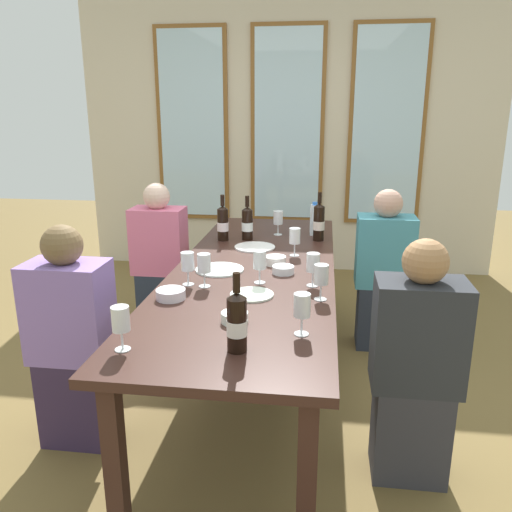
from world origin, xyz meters
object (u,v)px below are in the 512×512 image
(wine_bottle_0, at_px, (223,223))
(wine_glass_1, at_px, (204,264))
(wine_glass_3, at_px, (302,306))
(seated_person_1, at_px, (383,274))
(tasting_bowl_0, at_px, (235,317))
(white_plate_1, at_px, (220,270))
(seated_person_2, at_px, (72,343))
(white_plate_0, at_px, (255,247))
(water_bottle, at_px, (314,220))
(wine_glass_2, at_px, (188,263))
(dining_table, at_px, (255,278))
(tasting_bowl_2, at_px, (275,260))
(wine_glass_5, at_px, (121,320))
(seated_person_0, at_px, (160,262))
(wine_bottle_3, at_px, (319,222))
(tasting_bowl_1, at_px, (171,294))
(white_plate_2, at_px, (252,295))
(wine_glass_8, at_px, (260,261))
(seated_person_3, at_px, (415,369))
(wine_bottle_2, at_px, (247,223))
(wine_glass_6, at_px, (295,237))
(wine_glass_0, at_px, (321,276))
(wine_glass_7, at_px, (313,263))
(wine_glass_4, at_px, (278,219))
(wine_bottle_1, at_px, (237,322))
(tasting_bowl_3, at_px, (283,270))

(wine_bottle_0, relative_size, wine_glass_1, 1.82)
(wine_glass_3, bearing_deg, seated_person_1, 71.97)
(tasting_bowl_0, relative_size, seated_person_1, 0.10)
(white_plate_1, height_order, seated_person_2, seated_person_2)
(white_plate_0, height_order, wine_glass_1, wine_glass_1)
(water_bottle, bearing_deg, wine_glass_2, -117.77)
(dining_table, height_order, tasting_bowl_2, tasting_bowl_2)
(wine_glass_5, height_order, seated_person_1, seated_person_1)
(seated_person_1, bearing_deg, dining_table, -141.74)
(wine_glass_1, height_order, seated_person_2, seated_person_2)
(wine_glass_5, xyz_separation_m, seated_person_0, (-0.45, 1.82, -0.34))
(wine_bottle_3, height_order, tasting_bowl_1, wine_bottle_3)
(white_plate_2, height_order, tasting_bowl_2, tasting_bowl_2)
(white_plate_2, xyz_separation_m, wine_glass_3, (0.26, -0.42, 0.12))
(wine_glass_8, height_order, seated_person_3, seated_person_3)
(wine_bottle_2, distance_m, wine_glass_6, 0.50)
(wine_glass_0, height_order, wine_glass_3, same)
(wine_glass_5, xyz_separation_m, wine_glass_7, (0.69, 0.82, 0.00))
(wine_glass_7, distance_m, seated_person_0, 1.55)
(wine_bottle_3, height_order, wine_glass_2, wine_bottle_3)
(tasting_bowl_1, height_order, wine_glass_5, wine_glass_5)
(white_plate_0, bearing_deg, wine_glass_2, -107.55)
(wine_glass_2, distance_m, seated_person_1, 1.51)
(white_plate_0, bearing_deg, dining_table, -82.44)
(wine_glass_4, xyz_separation_m, seated_person_2, (-0.86, -1.46, -0.33))
(wine_bottle_3, xyz_separation_m, wine_glass_4, (-0.29, 0.12, -0.01))
(wine_bottle_0, distance_m, wine_glass_6, 0.60)
(white_plate_2, relative_size, wine_glass_7, 1.23)
(tasting_bowl_0, height_order, wine_glass_7, wine_glass_7)
(dining_table, height_order, tasting_bowl_1, tasting_bowl_1)
(wine_bottle_3, bearing_deg, wine_glass_4, 156.84)
(seated_person_1, bearing_deg, tasting_bowl_0, -118.71)
(wine_glass_2, bearing_deg, wine_bottle_1, -62.01)
(seated_person_1, xyz_separation_m, seated_person_3, (0.00, -1.34, 0.00))
(tasting_bowl_3, height_order, seated_person_2, seated_person_2)
(wine_glass_5, bearing_deg, wine_bottle_1, 6.78)
(white_plate_0, distance_m, water_bottle, 0.56)
(wine_glass_0, bearing_deg, wine_bottle_1, -117.63)
(white_plate_0, relative_size, seated_person_3, 0.24)
(white_plate_0, bearing_deg, wine_glass_7, -60.75)
(wine_bottle_0, relative_size, seated_person_0, 0.29)
(wine_glass_1, bearing_deg, water_bottle, 66.11)
(wine_bottle_0, bearing_deg, tasting_bowl_2, -51.54)
(seated_person_0, bearing_deg, white_plate_0, -21.29)
(dining_table, xyz_separation_m, wine_bottle_2, (-0.14, 0.63, 0.18))
(wine_glass_0, distance_m, seated_person_1, 1.23)
(wine_bottle_3, height_order, wine_glass_5, wine_bottle_3)
(white_plate_1, relative_size, wine_glass_1, 1.57)
(wine_bottle_0, height_order, seated_person_2, seated_person_2)
(dining_table, xyz_separation_m, white_plate_2, (0.05, -0.46, 0.07))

